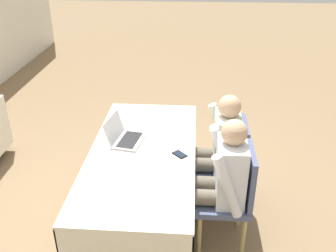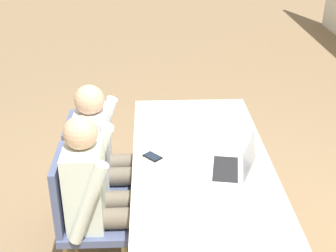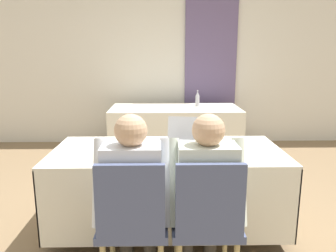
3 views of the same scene
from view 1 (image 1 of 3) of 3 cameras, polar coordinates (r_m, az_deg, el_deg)
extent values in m
plane|color=#846B4C|center=(3.62, -3.55, -13.66)|extent=(24.00, 24.00, 0.00)
cube|color=silver|center=(3.20, -3.92, -4.00)|extent=(1.91, 0.90, 0.02)
cube|color=silver|center=(3.35, 3.89, -8.76)|extent=(1.91, 0.01, 0.59)
cube|color=silver|center=(3.45, -11.14, -8.01)|extent=(1.91, 0.01, 0.59)
cube|color=silver|center=(4.17, -2.08, -0.76)|extent=(0.01, 0.90, 0.59)
cylinder|color=#333333|center=(3.59, -3.57, -13.00)|extent=(0.06, 0.06, 0.11)
cube|color=#B7B7BC|center=(3.34, -5.87, -2.24)|extent=(0.37, 0.27, 0.02)
cube|color=black|center=(3.33, -5.88, -2.08)|extent=(0.32, 0.20, 0.00)
cube|color=#B7B7BC|center=(3.33, -8.22, -0.28)|extent=(0.35, 0.12, 0.20)
cube|color=black|center=(3.33, -8.22, -0.28)|extent=(0.31, 0.10, 0.18)
cube|color=black|center=(3.13, 1.79, -4.36)|extent=(0.14, 0.14, 0.01)
cube|color=#192333|center=(3.13, 1.79, -4.28)|extent=(0.12, 0.12, 0.00)
cube|color=white|center=(2.85, -8.03, -8.37)|extent=(0.29, 0.35, 0.00)
cube|color=white|center=(3.48, -6.18, -1.07)|extent=(0.30, 0.35, 0.00)
cylinder|color=tan|center=(3.43, 4.78, -12.14)|extent=(0.04, 0.04, 0.40)
cylinder|color=tan|center=(3.17, 4.80, -16.21)|extent=(0.04, 0.04, 0.40)
cylinder|color=tan|center=(3.46, 10.75, -12.23)|extent=(0.04, 0.04, 0.40)
cylinder|color=tan|center=(3.20, 11.38, -16.27)|extent=(0.04, 0.04, 0.40)
cube|color=#4C567A|center=(3.16, 8.20, -11.10)|extent=(0.44, 0.44, 0.05)
cube|color=#4C567A|center=(3.04, 12.31, -7.45)|extent=(0.40, 0.04, 0.45)
cylinder|color=tan|center=(3.80, 4.75, -7.66)|extent=(0.04, 0.04, 0.40)
cylinder|color=tan|center=(3.52, 4.77, -10.97)|extent=(0.04, 0.04, 0.40)
cylinder|color=tan|center=(3.82, 10.08, -7.78)|extent=(0.04, 0.04, 0.40)
cylinder|color=tan|center=(3.54, 10.57, -11.07)|extent=(0.04, 0.04, 0.40)
cube|color=#4C567A|center=(3.54, 7.77, -6.40)|extent=(0.44, 0.44, 0.05)
cube|color=#4C567A|center=(3.42, 11.38, -2.99)|extent=(0.40, 0.04, 0.45)
cylinder|color=#665B4C|center=(3.17, 5.85, -8.77)|extent=(0.13, 0.42, 0.13)
cylinder|color=#665B4C|center=(3.03, 5.92, -10.79)|extent=(0.13, 0.42, 0.13)
cylinder|color=#665B4C|center=(3.35, 2.45, -12.68)|extent=(0.10, 0.10, 0.45)
cylinder|color=#665B4C|center=(3.21, 2.34, -14.75)|extent=(0.10, 0.10, 0.45)
cube|color=silver|center=(3.00, 9.52, -6.86)|extent=(0.36, 0.22, 0.52)
cylinder|color=silver|center=(3.16, 8.52, -4.58)|extent=(0.08, 0.26, 0.54)
cylinder|color=silver|center=(2.82, 9.05, -9.13)|extent=(0.08, 0.26, 0.54)
sphere|color=tan|center=(2.82, 10.07, -0.98)|extent=(0.20, 0.20, 0.20)
cylinder|color=#665B4C|center=(3.55, 5.69, -4.33)|extent=(0.13, 0.42, 0.13)
cylinder|color=#665B4C|center=(3.40, 5.75, -5.93)|extent=(0.13, 0.42, 0.13)
cylinder|color=#665B4C|center=(3.71, 2.68, -8.04)|extent=(0.10, 0.10, 0.45)
cylinder|color=#665B4C|center=(3.57, 2.60, -9.73)|extent=(0.10, 0.10, 0.45)
cube|color=silver|center=(3.39, 8.92, -2.42)|extent=(0.36, 0.22, 0.52)
cylinder|color=silver|center=(3.57, 8.06, -0.61)|extent=(0.08, 0.26, 0.54)
cylinder|color=silver|center=(3.20, 8.47, -4.16)|extent=(0.08, 0.26, 0.54)
sphere|color=tan|center=(3.23, 9.36, 2.96)|extent=(0.20, 0.20, 0.20)
camera|label=2|loc=(5.30, 3.51, 26.72)|focal=50.00mm
camera|label=3|loc=(3.57, 42.60, 5.98)|focal=35.00mm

